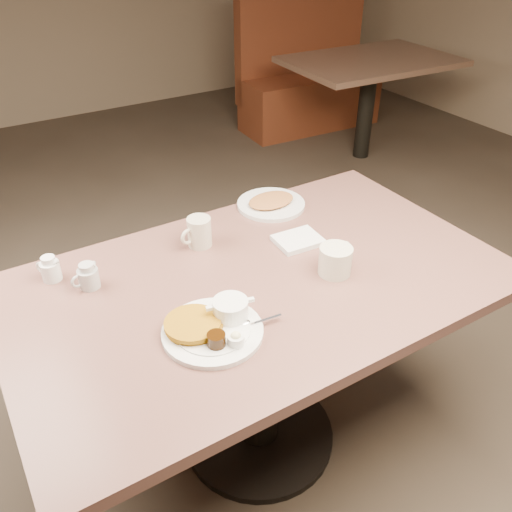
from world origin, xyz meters
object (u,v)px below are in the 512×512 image
creamer_right (50,269)px  creamer_left (88,277)px  diner_table (259,321)px  main_plate (213,325)px  coffee_mug_near (336,259)px  coffee_mug_far (199,232)px  booth_back_right (313,81)px  hash_plate (271,203)px

creamer_right → creamer_left: bearing=-48.8°
creamer_left → creamer_right: 0.13m
diner_table → main_plate: main_plate is taller
main_plate → creamer_right: 0.56m
main_plate → creamer_left: 0.43m
diner_table → coffee_mug_near: bearing=-23.4°
coffee_mug_far → coffee_mug_near: bearing=-51.1°
booth_back_right → diner_table: bearing=-129.7°
creamer_right → hash_plate: bearing=2.8°
main_plate → coffee_mug_far: 0.43m
diner_table → creamer_right: 0.66m
diner_table → creamer_right: creamer_right is taller
coffee_mug_near → booth_back_right: booth_back_right is taller
coffee_mug_near → coffee_mug_far: (-0.29, 0.36, 0.00)m
main_plate → hash_plate: size_ratio=1.27×
creamer_left → booth_back_right: (2.59, 2.35, -0.38)m
coffee_mug_near → creamer_left: size_ratio=1.71×
creamer_right → hash_plate: 0.82m
coffee_mug_far → creamer_right: 0.47m
coffee_mug_near → creamer_left: bearing=154.3°
main_plate → hash_plate: bearing=44.8°
main_plate → coffee_mug_near: coffee_mug_near is taller
main_plate → coffee_mug_near: (0.45, 0.05, 0.02)m
creamer_right → coffee_mug_near: bearing=-29.1°
coffee_mug_near → creamer_right: size_ratio=1.92×
diner_table → booth_back_right: (2.14, 2.57, -0.17)m
coffee_mug_near → coffee_mug_far: size_ratio=1.29×
creamer_left → booth_back_right: bearing=42.2°
diner_table → creamer_left: bearing=153.2°
coffee_mug_far → booth_back_right: 3.22m
creamer_left → hash_plate: bearing=10.6°
booth_back_right → main_plate: bearing=-131.1°
diner_table → coffee_mug_near: size_ratio=9.73×
booth_back_right → hash_plate: bearing=-130.1°
hash_plate → coffee_mug_near: bearing=-97.7°
creamer_left → hash_plate: creamer_left is taller
coffee_mug_near → coffee_mug_far: bearing=128.9°
coffee_mug_far → hash_plate: (0.35, 0.10, -0.04)m
diner_table → hash_plate: hash_plate is taller
coffee_mug_far → creamer_left: 0.38m
creamer_left → hash_plate: 0.74m
main_plate → coffee_mug_far: bearing=68.5°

